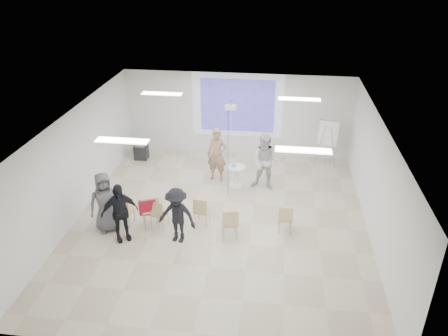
# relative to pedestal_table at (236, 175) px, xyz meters

# --- Properties ---
(floor) EXTENTS (8.00, 9.00, 0.10)m
(floor) POSITION_rel_pedestal_table_xyz_m (-0.23, -2.04, -0.44)
(floor) COLOR beige
(floor) RESTS_ON ground
(ceiling) EXTENTS (8.00, 9.00, 0.10)m
(ceiling) POSITION_rel_pedestal_table_xyz_m (-0.23, -2.04, 2.66)
(ceiling) COLOR white
(ceiling) RESTS_ON wall_back
(wall_back) EXTENTS (8.00, 0.10, 3.00)m
(wall_back) POSITION_rel_pedestal_table_xyz_m (-0.23, 2.51, 1.11)
(wall_back) COLOR silver
(wall_back) RESTS_ON floor
(wall_left) EXTENTS (0.10, 9.00, 3.00)m
(wall_left) POSITION_rel_pedestal_table_xyz_m (-4.28, -2.04, 1.11)
(wall_left) COLOR silver
(wall_left) RESTS_ON floor
(wall_right) EXTENTS (0.10, 9.00, 3.00)m
(wall_right) POSITION_rel_pedestal_table_xyz_m (3.82, -2.04, 1.11)
(wall_right) COLOR silver
(wall_right) RESTS_ON floor
(projection_halo) EXTENTS (3.20, 0.01, 2.30)m
(projection_halo) POSITION_rel_pedestal_table_xyz_m (-0.23, 2.44, 1.46)
(projection_halo) COLOR silver
(projection_halo) RESTS_ON wall_back
(projection_image) EXTENTS (2.60, 0.01, 1.90)m
(projection_image) POSITION_rel_pedestal_table_xyz_m (-0.23, 2.43, 1.46)
(projection_image) COLOR #3E37BC
(projection_image) RESTS_ON wall_back
(pedestal_table) EXTENTS (0.60, 0.60, 0.71)m
(pedestal_table) POSITION_rel_pedestal_table_xyz_m (0.00, 0.00, 0.00)
(pedestal_table) COLOR white
(pedestal_table) RESTS_ON floor
(player_left) EXTENTS (0.80, 0.60, 2.00)m
(player_left) POSITION_rel_pedestal_table_xyz_m (-0.66, 0.36, 0.61)
(player_left) COLOR #A17C62
(player_left) RESTS_ON floor
(player_right) EXTENTS (1.12, 0.96, 2.03)m
(player_right) POSITION_rel_pedestal_table_xyz_m (0.91, -0.03, 0.62)
(player_right) COLOR silver
(player_right) RESTS_ON floor
(controller_left) EXTENTS (0.05, 0.12, 0.04)m
(controller_left) POSITION_rel_pedestal_table_xyz_m (-0.48, 0.61, 0.93)
(controller_left) COLOR white
(controller_left) RESTS_ON player_left
(controller_right) EXTENTS (0.07, 0.14, 0.04)m
(controller_right) POSITION_rel_pedestal_table_xyz_m (0.73, 0.22, 0.98)
(controller_right) COLOR white
(controller_right) RESTS_ON player_right
(chair_far_left) EXTENTS (0.45, 0.48, 0.87)m
(chair_far_left) POSITION_rel_pedestal_table_xyz_m (-2.79, -2.58, 0.12)
(chair_far_left) COLOR tan
(chair_far_left) RESTS_ON floor
(chair_left_mid) EXTENTS (0.60, 0.62, 0.96)m
(chair_left_mid) POSITION_rel_pedestal_table_xyz_m (-2.04, -2.58, 0.18)
(chair_left_mid) COLOR tan
(chair_left_mid) RESTS_ON floor
(chair_left_inner) EXTENTS (0.49, 0.51, 0.88)m
(chair_left_inner) POSITION_rel_pedestal_table_xyz_m (-1.84, -2.61, 0.13)
(chair_left_inner) COLOR tan
(chair_left_inner) RESTS_ON floor
(chair_center) EXTENTS (0.45, 0.48, 0.84)m
(chair_center) POSITION_rel_pedestal_table_xyz_m (-0.71, -2.30, 0.10)
(chair_center) COLOR tan
(chair_center) RESTS_ON floor
(chair_right_inner) EXTENTS (0.51, 0.53, 0.89)m
(chair_right_inner) POSITION_rel_pedestal_table_xyz_m (0.13, -2.83, 0.13)
(chair_right_inner) COLOR tan
(chair_right_inner) RESTS_ON floor
(chair_right_far) EXTENTS (0.38, 0.41, 0.81)m
(chair_right_far) POSITION_rel_pedestal_table_xyz_m (1.55, -2.35, 0.08)
(chair_right_far) COLOR tan
(chair_right_far) RESTS_ON floor
(red_jacket) EXTENTS (0.45, 0.27, 0.42)m
(red_jacket) POSITION_rel_pedestal_table_xyz_m (-2.08, -2.72, 0.33)
(red_jacket) COLOR #A41426
(red_jacket) RESTS_ON chair_left_mid
(laptop) EXTENTS (0.36, 0.29, 0.03)m
(laptop) POSITION_rel_pedestal_table_xyz_m (-1.82, -2.52, 0.08)
(laptop) COLOR black
(laptop) RESTS_ON chair_left_inner
(audience_left) EXTENTS (1.26, 1.13, 1.86)m
(audience_left) POSITION_rel_pedestal_table_xyz_m (-2.65, -3.20, 0.54)
(audience_left) COLOR black
(audience_left) RESTS_ON floor
(audience_mid) EXTENTS (1.22, 0.81, 1.74)m
(audience_mid) POSITION_rel_pedestal_table_xyz_m (-1.19, -3.08, 0.48)
(audience_mid) COLOR black
(audience_mid) RESTS_ON floor
(audience_outer) EXTENTS (1.10, 1.01, 1.89)m
(audience_outer) POSITION_rel_pedestal_table_xyz_m (-3.18, -2.81, 0.55)
(audience_outer) COLOR slate
(audience_outer) RESTS_ON floor
(flipchart_easel) EXTENTS (0.75, 0.58, 1.76)m
(flipchart_easel) POSITION_rel_pedestal_table_xyz_m (2.90, 1.65, 0.91)
(flipchart_easel) COLOR #96999F
(flipchart_easel) RESTS_ON floor
(av_cart) EXTENTS (0.48, 0.38, 0.70)m
(av_cart) POSITION_rel_pedestal_table_xyz_m (-3.58, 1.54, -0.07)
(av_cart) COLOR black
(av_cart) RESTS_ON floor
(ceiling_projector) EXTENTS (0.30, 0.25, 3.00)m
(ceiling_projector) POSITION_rel_pedestal_table_xyz_m (-0.13, -0.55, 2.30)
(ceiling_projector) COLOR white
(ceiling_projector) RESTS_ON ceiling
(fluor_panel_nw) EXTENTS (1.20, 0.30, 0.02)m
(fluor_panel_nw) POSITION_rel_pedestal_table_xyz_m (-2.23, -0.04, 2.58)
(fluor_panel_nw) COLOR white
(fluor_panel_nw) RESTS_ON ceiling
(fluor_panel_ne) EXTENTS (1.20, 0.30, 0.02)m
(fluor_panel_ne) POSITION_rel_pedestal_table_xyz_m (1.77, -0.04, 2.58)
(fluor_panel_ne) COLOR white
(fluor_panel_ne) RESTS_ON ceiling
(fluor_panel_sw) EXTENTS (1.20, 0.30, 0.02)m
(fluor_panel_sw) POSITION_rel_pedestal_table_xyz_m (-2.23, -3.54, 2.58)
(fluor_panel_sw) COLOR white
(fluor_panel_sw) RESTS_ON ceiling
(fluor_panel_se) EXTENTS (1.20, 0.30, 0.02)m
(fluor_panel_se) POSITION_rel_pedestal_table_xyz_m (1.77, -3.54, 2.58)
(fluor_panel_se) COLOR white
(fluor_panel_se) RESTS_ON ceiling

